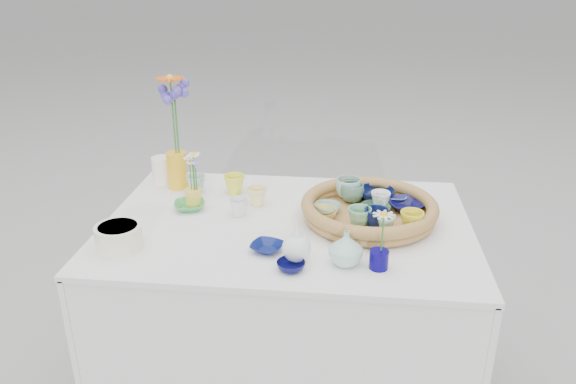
# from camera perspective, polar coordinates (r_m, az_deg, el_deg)

# --- Properties ---
(wicker_tray) EXTENTS (0.47, 0.47, 0.08)m
(wicker_tray) POSITION_cam_1_polar(r_m,az_deg,el_deg) (1.97, 8.23, -1.79)
(wicker_tray) COLOR olive
(wicker_tray) RESTS_ON display_table
(tray_ceramic_0) EXTENTS (0.14, 0.14, 0.04)m
(tray_ceramic_0) POSITION_cam_1_polar(r_m,az_deg,el_deg) (2.09, 8.94, -0.27)
(tray_ceramic_0) COLOR #08103B
(tray_ceramic_0) RESTS_ON wicker_tray
(tray_ceramic_1) EXTENTS (0.15, 0.15, 0.03)m
(tray_ceramic_1) POSITION_cam_1_polar(r_m,az_deg,el_deg) (2.04, 11.88, -1.30)
(tray_ceramic_1) COLOR #0E0D49
(tray_ceramic_1) RESTS_ON wicker_tray
(tray_ceramic_2) EXTENTS (0.09, 0.09, 0.07)m
(tray_ceramic_2) POSITION_cam_1_polar(r_m,az_deg,el_deg) (1.87, 12.44, -2.97)
(tray_ceramic_2) COLOR yellow
(tray_ceramic_2) RESTS_ON wicker_tray
(tray_ceramic_3) EXTENTS (0.13, 0.13, 0.03)m
(tray_ceramic_3) POSITION_cam_1_polar(r_m,az_deg,el_deg) (1.98, 8.85, -1.80)
(tray_ceramic_3) COLOR #417251
(tray_ceramic_3) RESTS_ON wicker_tray
(tray_ceramic_4) EXTENTS (0.09, 0.09, 0.07)m
(tray_ceramic_4) POSITION_cam_1_polar(r_m,az_deg,el_deg) (1.86, 7.26, -2.67)
(tray_ceramic_4) COLOR #72B684
(tray_ceramic_4) RESTS_ON wicker_tray
(tray_ceramic_5) EXTENTS (0.12, 0.12, 0.03)m
(tray_ceramic_5) POSITION_cam_1_polar(r_m,az_deg,el_deg) (1.98, 4.01, -1.64)
(tray_ceramic_5) COLOR #8BB9B2
(tray_ceramic_5) RESTS_ON wicker_tray
(tray_ceramic_6) EXTENTS (0.10, 0.10, 0.08)m
(tray_ceramic_6) POSITION_cam_1_polar(r_m,az_deg,el_deg) (2.09, 6.15, 0.38)
(tray_ceramic_6) COLOR #96C8BF
(tray_ceramic_6) RESTS_ON wicker_tray
(tray_ceramic_7) EXTENTS (0.08, 0.08, 0.06)m
(tray_ceramic_7) POSITION_cam_1_polar(r_m,az_deg,el_deg) (2.02, 9.37, -0.86)
(tray_ceramic_7) COLOR white
(tray_ceramic_7) RESTS_ON wicker_tray
(tray_ceramic_8) EXTENTS (0.11, 0.11, 0.02)m
(tray_ceramic_8) POSITION_cam_1_polar(r_m,az_deg,el_deg) (2.11, 10.69, -0.46)
(tray_ceramic_8) COLOR #71A1CD
(tray_ceramic_8) RESTS_ON wicker_tray
(tray_ceramic_9) EXTENTS (0.09, 0.09, 0.07)m
(tray_ceramic_9) POSITION_cam_1_polar(r_m,az_deg,el_deg) (1.86, 8.94, -2.77)
(tray_ceramic_9) COLOR #0A1341
(tray_ceramic_9) RESTS_ON wicker_tray
(tray_ceramic_10) EXTENTS (0.12, 0.12, 0.03)m
(tray_ceramic_10) POSITION_cam_1_polar(r_m,az_deg,el_deg) (1.93, 3.41, -2.24)
(tray_ceramic_10) COLOR #DFB95E
(tray_ceramic_10) RESTS_ON wicker_tray
(tray_ceramic_11) EXTENTS (0.07, 0.07, 0.06)m
(tray_ceramic_11) POSITION_cam_1_polar(r_m,az_deg,el_deg) (1.85, 9.85, -3.24)
(tray_ceramic_11) COLOR #A2DEC6
(tray_ceramic_11) RESTS_ON wicker_tray
(tray_ceramic_12) EXTENTS (0.10, 0.10, 0.07)m
(tray_ceramic_12) POSITION_cam_1_polar(r_m,az_deg,el_deg) (2.06, 6.54, -0.07)
(tray_ceramic_12) COLOR #4B7863
(tray_ceramic_12) RESTS_ON wicker_tray
(loose_ceramic_0) EXTENTS (0.10, 0.10, 0.07)m
(loose_ceramic_0) POSITION_cam_1_polar(r_m,az_deg,el_deg) (2.17, -5.45, 0.79)
(loose_ceramic_0) COLOR yellow
(loose_ceramic_0) RESTS_ON display_table
(loose_ceramic_1) EXTENTS (0.08, 0.08, 0.07)m
(loose_ceramic_1) POSITION_cam_1_polar(r_m,az_deg,el_deg) (2.07, -3.17, -0.42)
(loose_ceramic_1) COLOR #FFE994
(loose_ceramic_1) RESTS_ON display_table
(loose_ceramic_2) EXTENTS (0.14, 0.14, 0.03)m
(loose_ceramic_2) POSITION_cam_1_polar(r_m,az_deg,el_deg) (2.07, -9.97, -1.36)
(loose_ceramic_2) COLOR #42A052
(loose_ceramic_2) RESTS_ON display_table
(loose_ceramic_3) EXTENTS (0.09, 0.09, 0.06)m
(loose_ceramic_3) POSITION_cam_1_polar(r_m,az_deg,el_deg) (1.99, -5.02, -1.57)
(loose_ceramic_3) COLOR white
(loose_ceramic_3) RESTS_ON display_table
(loose_ceramic_4) EXTENTS (0.12, 0.12, 0.02)m
(loose_ceramic_4) POSITION_cam_1_polar(r_m,az_deg,el_deg) (1.76, -2.15, -5.63)
(loose_ceramic_4) COLOR #0A1552
(loose_ceramic_4) RESTS_ON display_table
(loose_ceramic_5) EXTENTS (0.08, 0.08, 0.07)m
(loose_ceramic_5) POSITION_cam_1_polar(r_m,az_deg,el_deg) (2.20, -9.30, 0.82)
(loose_ceramic_5) COLOR #A7C5BB
(loose_ceramic_5) RESTS_ON display_table
(loose_ceramic_6) EXTENTS (0.10, 0.10, 0.03)m
(loose_ceramic_6) POSITION_cam_1_polar(r_m,az_deg,el_deg) (1.66, 0.30, -7.51)
(loose_ceramic_6) COLOR #080941
(loose_ceramic_6) RESTS_ON display_table
(fluted_bowl) EXTENTS (0.15, 0.15, 0.08)m
(fluted_bowl) POSITION_cam_1_polar(r_m,az_deg,el_deg) (1.84, -16.81, -4.38)
(fluted_bowl) COLOR white
(fluted_bowl) RESTS_ON display_table
(bud_vase_paleblue) EXTENTS (0.11, 0.11, 0.14)m
(bud_vase_paleblue) POSITION_cam_1_polar(r_m,az_deg,el_deg) (1.68, 0.89, -4.99)
(bud_vase_paleblue) COLOR white
(bud_vase_paleblue) RESTS_ON display_table
(bud_vase_seafoam) EXTENTS (0.11, 0.11, 0.11)m
(bud_vase_seafoam) POSITION_cam_1_polar(r_m,az_deg,el_deg) (1.68, 5.90, -5.67)
(bud_vase_seafoam) COLOR #A4D5C1
(bud_vase_seafoam) RESTS_ON display_table
(bud_vase_cobalt) EXTENTS (0.06, 0.06, 0.06)m
(bud_vase_cobalt) POSITION_cam_1_polar(r_m,az_deg,el_deg) (1.68, 9.22, -6.79)
(bud_vase_cobalt) COLOR #070055
(bud_vase_cobalt) RESTS_ON display_table
(single_daisy) EXTENTS (0.08, 0.08, 0.13)m
(single_daisy) POSITION_cam_1_polar(r_m,az_deg,el_deg) (1.65, 9.58, -4.12)
(single_daisy) COLOR white
(single_daisy) RESTS_ON bud_vase_cobalt
(tall_vase_yellow) EXTENTS (0.10, 0.10, 0.15)m
(tall_vase_yellow) POSITION_cam_1_polar(r_m,az_deg,el_deg) (2.25, -11.18, 2.19)
(tall_vase_yellow) COLOR yellow
(tall_vase_yellow) RESTS_ON display_table
(gerbera) EXTENTS (0.12, 0.12, 0.31)m
(gerbera) POSITION_cam_1_polar(r_m,az_deg,el_deg) (2.18, -11.59, 7.52)
(gerbera) COLOR #FF5D0E
(gerbera) RESTS_ON tall_vase_yellow
(hydrangea) EXTENTS (0.12, 0.12, 0.32)m
(hydrangea) POSITION_cam_1_polar(r_m,az_deg,el_deg) (2.19, -11.25, 6.81)
(hydrangea) COLOR #4837AC
(hydrangea) RESTS_ON tall_vase_yellow
(white_pitcher) EXTENTS (0.12, 0.09, 0.11)m
(white_pitcher) POSITION_cam_1_polar(r_m,az_deg,el_deg) (2.31, -12.65, 2.16)
(white_pitcher) COLOR white
(white_pitcher) RESTS_ON display_table
(daisy_cup) EXTENTS (0.07, 0.07, 0.06)m
(daisy_cup) POSITION_cam_1_polar(r_m,az_deg,el_deg) (2.09, -9.59, -0.52)
(daisy_cup) COLOR yellow
(daisy_cup) RESTS_ON display_table
(daisy_posy) EXTENTS (0.09, 0.09, 0.14)m
(daisy_posy) POSITION_cam_1_polar(r_m,az_deg,el_deg) (2.06, -9.74, 2.13)
(daisy_posy) COLOR white
(daisy_posy) RESTS_ON daisy_cup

